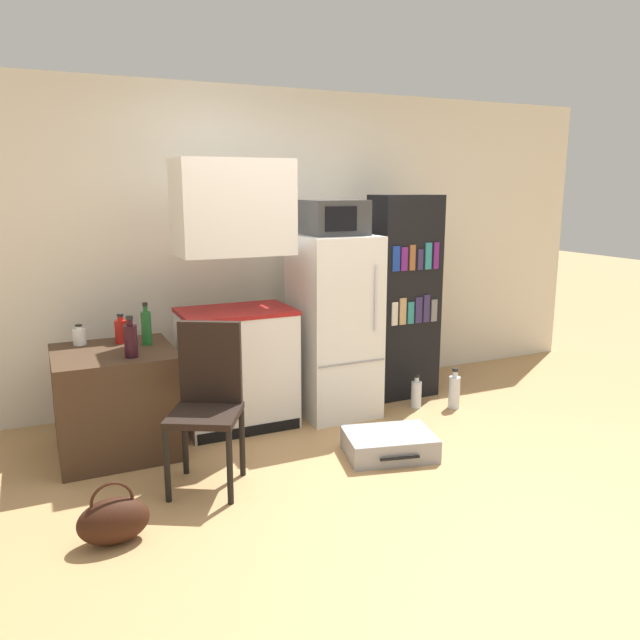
# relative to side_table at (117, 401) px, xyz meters

# --- Properties ---
(ground_plane) EXTENTS (24.00, 24.00, 0.00)m
(ground_plane) POSITION_rel_side_table_xyz_m (1.29, -1.22, -0.35)
(ground_plane) COLOR tan
(wall_back) EXTENTS (6.40, 0.10, 2.58)m
(wall_back) POSITION_rel_side_table_xyz_m (1.49, 0.78, 0.93)
(wall_back) COLOR silver
(wall_back) RESTS_ON ground_plane
(side_table) EXTENTS (0.78, 0.77, 0.71)m
(side_table) POSITION_rel_side_table_xyz_m (0.00, 0.00, 0.00)
(side_table) COLOR #422D1E
(side_table) RESTS_ON ground_plane
(kitchen_hutch) EXTENTS (0.83, 0.55, 1.98)m
(kitchen_hutch) POSITION_rel_side_table_xyz_m (0.89, 0.11, 0.56)
(kitchen_hutch) COLOR white
(kitchen_hutch) RESTS_ON ground_plane
(refrigerator) EXTENTS (0.58, 0.65, 1.42)m
(refrigerator) POSITION_rel_side_table_xyz_m (1.68, 0.07, 0.36)
(refrigerator) COLOR silver
(refrigerator) RESTS_ON ground_plane
(microwave) EXTENTS (0.44, 0.39, 0.26)m
(microwave) POSITION_rel_side_table_xyz_m (1.68, 0.07, 1.20)
(microwave) COLOR #333333
(microwave) RESTS_ON refrigerator
(bookshelf) EXTENTS (0.55, 0.36, 1.72)m
(bookshelf) POSITION_rel_side_table_xyz_m (2.41, 0.21, 0.50)
(bookshelf) COLOR black
(bookshelf) RESTS_ON ground_plane
(bottle_wine_dark) EXTENTS (0.08, 0.08, 0.27)m
(bottle_wine_dark) POSITION_rel_side_table_xyz_m (0.09, -0.22, 0.47)
(bottle_wine_dark) COLOR black
(bottle_wine_dark) RESTS_ON side_table
(bottle_green_tall) EXTENTS (0.07, 0.07, 0.30)m
(bottle_green_tall) POSITION_rel_side_table_xyz_m (0.24, 0.07, 0.48)
(bottle_green_tall) COLOR #1E6028
(bottle_green_tall) RESTS_ON side_table
(bottle_ketchup_red) EXTENTS (0.09, 0.09, 0.21)m
(bottle_ketchup_red) POSITION_rel_side_table_xyz_m (0.08, 0.19, 0.44)
(bottle_ketchup_red) COLOR #AD1914
(bottle_ketchup_red) RESTS_ON side_table
(bottle_milk_white) EXTENTS (0.09, 0.09, 0.14)m
(bottle_milk_white) POSITION_rel_side_table_xyz_m (-0.19, 0.26, 0.41)
(bottle_milk_white) COLOR white
(bottle_milk_white) RESTS_ON side_table
(chair) EXTENTS (0.54, 0.54, 0.99)m
(chair) POSITION_rel_side_table_xyz_m (0.45, -0.72, 0.22)
(chair) COLOR black
(chair) RESTS_ON ground_plane
(suitcase_large_flat) EXTENTS (0.67, 0.54, 0.16)m
(suitcase_large_flat) POSITION_rel_side_table_xyz_m (1.65, -0.86, -0.28)
(suitcase_large_flat) COLOR #99999E
(suitcase_large_flat) RESTS_ON ground_plane
(handbag) EXTENTS (0.36, 0.20, 0.33)m
(handbag) POSITION_rel_side_table_xyz_m (-0.18, -1.19, -0.23)
(handbag) COLOR #33190F
(handbag) RESTS_ON ground_plane
(water_bottle_front) EXTENTS (0.09, 0.09, 0.34)m
(water_bottle_front) POSITION_rel_side_table_xyz_m (2.61, -0.28, -0.21)
(water_bottle_front) COLOR silver
(water_bottle_front) RESTS_ON ground_plane
(water_bottle_middle) EXTENTS (0.08, 0.08, 0.28)m
(water_bottle_middle) POSITION_rel_side_table_xyz_m (2.33, -0.15, -0.24)
(water_bottle_middle) COLOR silver
(water_bottle_middle) RESTS_ON ground_plane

